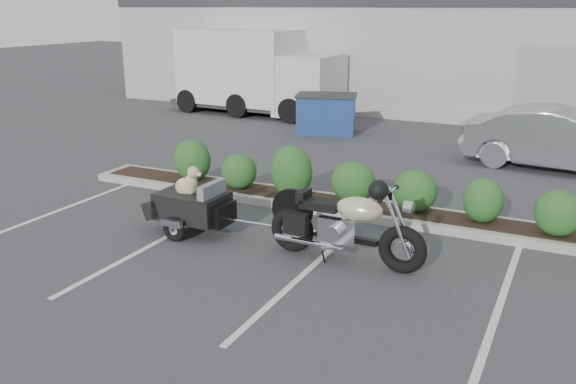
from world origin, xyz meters
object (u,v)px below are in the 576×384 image
at_px(pet_trailer, 192,204).
at_px(sedan, 561,140).
at_px(dumpster, 326,113).
at_px(delivery_truck, 257,74).
at_px(motorcycle, 344,226).

height_order(pet_trailer, sedan, sedan).
distance_m(dumpster, delivery_truck, 4.25).
relative_size(pet_trailer, dumpster, 0.96).
bearing_deg(motorcycle, pet_trailer, -179.28).
relative_size(motorcycle, sedan, 0.57).
bearing_deg(motorcycle, sedan, 71.74).
height_order(sedan, delivery_truck, delivery_truck).
relative_size(motorcycle, dumpster, 1.21).
xyz_separation_m(pet_trailer, delivery_truck, (-4.86, 11.07, 0.91)).
bearing_deg(pet_trailer, dumpster, 99.32).
bearing_deg(dumpster, pet_trailer, -99.65).
relative_size(pet_trailer, sedan, 0.45).
bearing_deg(motorcycle, delivery_truck, 125.81).
distance_m(motorcycle, delivery_truck, 13.50).
height_order(sedan, dumpster, sedan).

